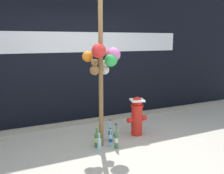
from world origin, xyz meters
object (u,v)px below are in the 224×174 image
Objects in this scene: bottle_0 at (116,139)px; bottle_4 at (111,139)px; bottle_2 at (99,143)px; bottle_3 at (116,134)px; bottle_1 at (100,136)px; memorial_post at (103,45)px; bottle_6 at (110,132)px; fire_hydrant at (137,115)px; bottle_5 at (97,139)px.

bottle_0 reaches higher than bottle_4.
bottle_3 is (0.43, 0.25, 0.00)m from bottle_2.
bottle_2 is (-0.15, -0.33, 0.01)m from bottle_1.
memorial_post is at bearing -90.56° from bottle_1.
bottle_0 reaches higher than bottle_1.
bottle_3 reaches higher than bottle_4.
bottle_3 is at bearing -16.17° from bottle_1.
bottle_6 reaches higher than bottle_4.
bottle_3 is at bearing 41.30° from bottle_4.
bottle_0 is at bearing -114.78° from bottle_3.
fire_hydrant is 1.79× the size of bottle_0.
bottle_2 is (-0.15, -0.17, -1.60)m from memorial_post.
memorial_post is 1.59m from bottle_5.
bottle_2 is at bearing 173.04° from bottle_0.
memorial_post is 9.32× the size of bottle_3.
bottle_2 is at bearing -114.16° from bottle_1.
bottle_2 is (-0.94, -0.36, -0.27)m from fire_hydrant.
memorial_post reaches higher than bottle_0.
bottle_0 is 1.08× the size of bottle_6.
bottle_3 reaches higher than bottle_2.
bottle_6 is at bearing 42.95° from bottle_2.
bottle_0 is 1.28× the size of bottle_3.
memorial_post is 9.51× the size of bottle_4.
bottle_0 is 0.14m from bottle_4.
bottle_1 is at bearing 113.69° from bottle_4.
bottle_3 reaches higher than bottle_1.
memorial_post is 1.56m from fire_hydrant.
bottle_6 is (0.21, 0.16, -1.57)m from memorial_post.
bottle_5 is at bearing -172.75° from memorial_post.
bottle_4 is at bearing 108.87° from bottle_0.
fire_hydrant is at bearing 12.02° from bottle_3.
fire_hydrant is 0.63m from bottle_6.
bottle_3 is 0.84× the size of bottle_6.
bottle_5 is at bearing 84.20° from bottle_2.
bottle_6 is at bearing 38.00° from memorial_post.
bottle_2 is 0.15m from bottle_5.
fire_hydrant is at bearing 12.65° from bottle_5.
bottle_1 is at bearing 53.51° from bottle_5.
bottle_0 is 1.40× the size of bottle_2.
bottle_4 is at bearing -159.01° from fire_hydrant.
bottle_1 is 0.21m from bottle_6.
bottle_0 reaches higher than bottle_6.
fire_hydrant is at bearing 31.52° from bottle_0.
bottle_4 is 0.89× the size of bottle_5.
bottle_0 is 0.37m from bottle_6.
memorial_post is 4.06× the size of fire_hydrant.
bottle_1 is at bearing -177.99° from fire_hydrant.
fire_hydrant reaches higher than bottle_0.
bottle_3 is at bearing 13.42° from bottle_5.
bottle_4 is at bearing -66.31° from bottle_1.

